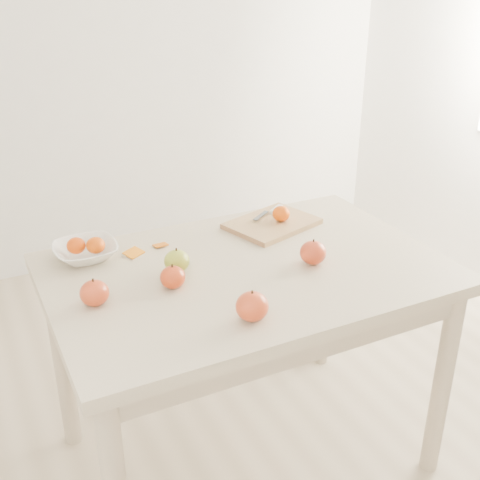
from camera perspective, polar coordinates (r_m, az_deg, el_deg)
name	(u,v)px	position (r m, az deg, el deg)	size (l,w,h in m)	color
ground	(246,452)	(2.29, 0.59, -19.45)	(3.50, 3.50, 0.00)	#C6B293
table	(247,295)	(1.89, 0.68, -5.22)	(1.20, 0.80, 0.75)	beige
cutting_board	(272,224)	(2.12, 3.06, 1.56)	(0.30, 0.22, 0.02)	tan
board_tangerine	(281,214)	(2.12, 3.93, 2.51)	(0.06, 0.06, 0.05)	#E36008
fruit_bowl	(86,252)	(1.94, -14.43, -1.07)	(0.20, 0.20, 0.05)	white
bowl_tangerine_near	(76,246)	(1.94, -15.28, -0.51)	(0.06, 0.06, 0.05)	#E15007
bowl_tangerine_far	(96,245)	(1.93, -13.53, -0.48)	(0.06, 0.06, 0.05)	#DE5807
orange_peel_a	(134,254)	(1.95, -10.03, -1.31)	(0.06, 0.04, 0.00)	orange
orange_peel_b	(161,246)	(1.99, -7.54, -0.53)	(0.04, 0.04, 0.00)	orange
paring_knife	(274,210)	(2.20, 3.24, 2.82)	(0.16, 0.09, 0.01)	silver
apple_green	(177,261)	(1.81, -6.01, -2.00)	(0.08, 0.08, 0.07)	olive
apple_red_d	(94,293)	(1.68, -13.64, -4.90)	(0.08, 0.08, 0.07)	maroon
apple_red_c	(252,306)	(1.56, 1.15, -6.32)	(0.09, 0.09, 0.08)	#A5221C
apple_red_b	(173,277)	(1.73, -6.40, -3.53)	(0.07, 0.07, 0.07)	maroon
apple_red_e	(313,253)	(1.86, 6.94, -1.19)	(0.08, 0.08, 0.07)	#9F200D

